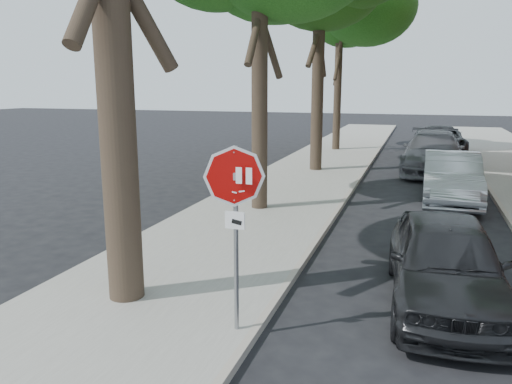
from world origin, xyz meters
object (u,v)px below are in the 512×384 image
car_b (451,178)px  car_c (433,152)px  car_d (439,141)px  stop_sign (235,204)px  car_a (446,262)px  tree_far (340,13)px

car_b → car_c: car_c is taller
car_d → car_c: bearing=-95.7°
stop_sign → car_a: stop_sign is taller
tree_far → car_a: (4.84, -19.08, -6.48)m
stop_sign → car_c: (2.87, 15.41, -1.11)m
car_a → car_d: car_d is taller
car_d → car_b: bearing=-91.4°
car_d → stop_sign: bearing=-100.3°
car_c → car_a: bearing=-88.3°
stop_sign → car_d: size_ratio=0.49×
car_a → car_b: 7.90m
car_b → car_c: (-0.43, 5.46, 0.08)m
stop_sign → car_c: bearing=79.4°
car_b → stop_sign: bearing=-108.1°
tree_far → car_d: 8.38m
car_c → tree_far: bearing=132.5°
car_a → car_c: 13.35m
car_a → car_d: bearing=84.6°
car_c → car_b: bearing=-83.5°
tree_far → car_d: tree_far is taller
car_c → car_d: bearing=87.8°
stop_sign → car_c: 15.71m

